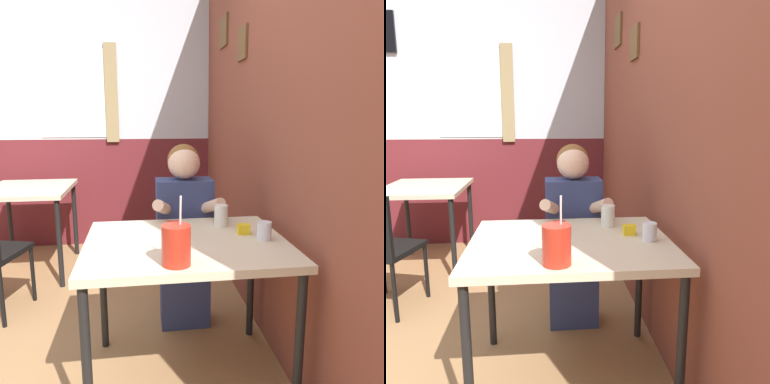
{
  "view_description": "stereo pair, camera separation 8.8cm",
  "coord_description": "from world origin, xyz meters",
  "views": [
    {
      "loc": [
        0.49,
        -1.43,
        1.31
      ],
      "look_at": [
        0.75,
        0.41,
        0.94
      ],
      "focal_mm": 35.0,
      "sensor_mm": 36.0,
      "label": 1
    },
    {
      "loc": [
        0.58,
        -1.44,
        1.31
      ],
      "look_at": [
        0.75,
        0.41,
        0.94
      ],
      "focal_mm": 35.0,
      "sensor_mm": 36.0,
      "label": 2
    }
  ],
  "objects": [
    {
      "name": "brick_wall_right",
      "position": [
        1.25,
        1.24,
        1.35
      ],
      "size": [
        0.08,
        4.48,
        2.7
      ],
      "color": "brown",
      "rests_on": "ground_plane"
    },
    {
      "name": "back_wall",
      "position": [
        -0.01,
        2.51,
        1.36
      ],
      "size": [
        5.43,
        0.09,
        2.7
      ],
      "color": "silver",
      "rests_on": "ground_plane"
    },
    {
      "name": "main_table",
      "position": [
        0.7,
        0.26,
        0.67
      ],
      "size": [
        0.95,
        0.77,
        0.74
      ],
      "color": "beige",
      "rests_on": "ground_plane"
    },
    {
      "name": "background_table",
      "position": [
        -0.44,
        1.82,
        0.65
      ],
      "size": [
        0.67,
        0.81,
        0.74
      ],
      "color": "beige",
      "rests_on": "ground_plane"
    },
    {
      "name": "person_seated",
      "position": [
        0.76,
        0.8,
        0.6
      ],
      "size": [
        0.42,
        0.4,
        1.16
      ],
      "color": "navy",
      "rests_on": "ground_plane"
    },
    {
      "name": "cocktail_pitcher",
      "position": [
        0.62,
        -0.04,
        0.82
      ],
      "size": [
        0.12,
        0.12,
        0.28
      ],
      "color": "#B22819",
      "rests_on": "main_table"
    },
    {
      "name": "glass_near_pitcher",
      "position": [
        1.07,
        0.22,
        0.78
      ],
      "size": [
        0.07,
        0.07,
        0.09
      ],
      "color": "silver",
      "rests_on": "main_table"
    },
    {
      "name": "glass_center",
      "position": [
        0.92,
        0.48,
        0.8
      ],
      "size": [
        0.07,
        0.07,
        0.11
      ],
      "color": "silver",
      "rests_on": "main_table"
    },
    {
      "name": "condiment_ketchup",
      "position": [
        0.65,
        0.41,
        0.77
      ],
      "size": [
        0.06,
        0.04,
        0.05
      ],
      "color": "#B7140F",
      "rests_on": "main_table"
    },
    {
      "name": "condiment_mustard",
      "position": [
        1.0,
        0.31,
        0.77
      ],
      "size": [
        0.06,
        0.04,
        0.05
      ],
      "color": "yellow",
      "rests_on": "main_table"
    }
  ]
}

